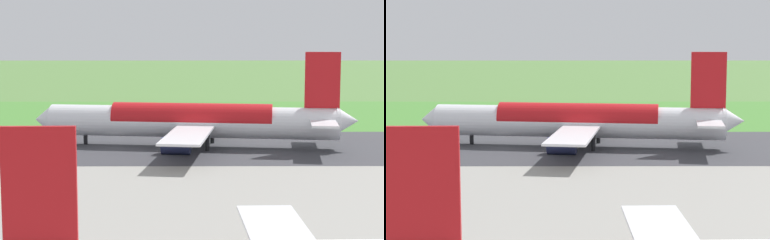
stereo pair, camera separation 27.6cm
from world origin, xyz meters
The scene contains 6 objects.
ground_plane centered at (0.00, 0.00, 0.00)m, with size 800.00×800.00×0.00m, color #547F3D.
runway_asphalt centered at (0.00, 0.00, 0.03)m, with size 600.00×34.17×0.06m, color #38383D.
grass_verge_foreground centered at (0.00, -37.37, 0.02)m, with size 600.00×80.00×0.04m, color #478534.
airliner_main centered at (-13.03, 0.05, 4.35)m, with size 54.08×44.41×15.88m.
no_stopping_sign centered at (8.14, -33.21, 1.37)m, with size 0.60×0.10×2.28m.
traffic_cone_orange centered at (13.75, -35.63, 0.28)m, with size 0.40×0.40×0.55m, color orange.
Camera 1 is at (-12.00, 110.13, 18.28)m, focal length 62.78 mm.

